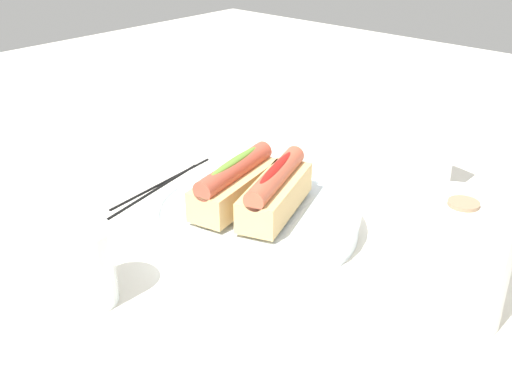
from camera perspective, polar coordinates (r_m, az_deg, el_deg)
name	(u,v)px	position (r m, az deg, el deg)	size (l,w,h in m)	color
ground_plane	(258,236)	(0.79, 0.19, -4.19)	(2.40, 2.40, 0.00)	silver
serving_bowl	(256,217)	(0.80, 0.00, -2.34)	(0.27, 0.27, 0.04)	silver
hotdog_front	(237,183)	(0.79, -1.80, 0.89)	(0.16, 0.08, 0.06)	#DBB270
hotdog_back	(276,191)	(0.77, 1.85, 0.13)	(0.16, 0.10, 0.06)	#DBB270
water_glass	(84,271)	(0.68, -15.88, -7.11)	(0.07, 0.07, 0.09)	white
paper_towel_roll	(454,262)	(0.66, 18.07, -6.23)	(0.11, 0.11, 0.13)	white
napkin_box	(417,152)	(0.88, 14.86, 3.64)	(0.11, 0.04, 0.15)	white
chopstick_near	(153,190)	(0.92, -9.69, 0.14)	(0.01, 0.01, 0.22)	black
chopstick_far	(163,182)	(0.95, -8.75, 0.96)	(0.01, 0.01, 0.22)	black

